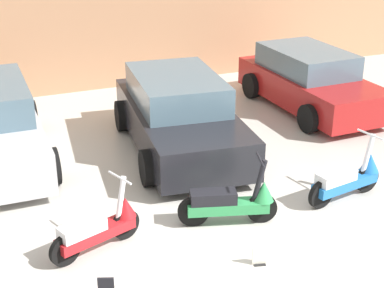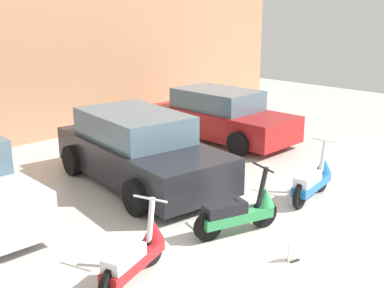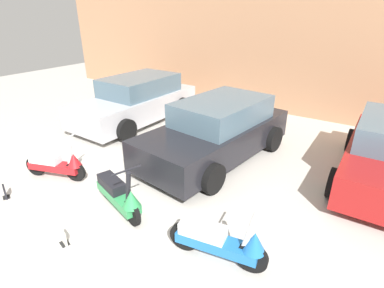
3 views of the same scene
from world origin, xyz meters
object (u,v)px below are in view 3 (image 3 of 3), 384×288
car_rear_left (137,101)px  car_rear_center (217,131)px  placard_near_left_scooter (5,193)px  scooter_front_right (119,194)px  placard_near_right_scooter (63,238)px  scooter_front_left (57,164)px  scooter_front_center (221,241)px

car_rear_left → car_rear_center: (3.41, -0.82, -0.01)m
car_rear_center → placard_near_left_scooter: 4.64m
scooter_front_right → placard_near_right_scooter: size_ratio=5.56×
car_rear_left → car_rear_center: bearing=77.7°
scooter_front_right → placard_near_left_scooter: size_ratio=5.56×
car_rear_left → car_rear_center: car_rear_left is taller
placard_near_left_scooter → scooter_front_right: bearing=23.2°
car_rear_center → placard_near_right_scooter: (-0.46, -4.00, -0.56)m
car_rear_center → placard_near_right_scooter: size_ratio=16.70×
scooter_front_left → scooter_front_center: scooter_front_center is taller
car_rear_left → placard_near_right_scooter: bearing=32.7°
placard_near_right_scooter → scooter_front_left: bearing=147.5°
scooter_front_left → placard_near_right_scooter: (1.85, -1.17, -0.24)m
scooter_front_left → scooter_front_center: bearing=-20.8°
scooter_front_right → placard_near_left_scooter: scooter_front_right is taller
scooter_front_left → car_rear_center: (2.31, 2.83, 0.32)m
scooter_front_center → placard_near_left_scooter: (-4.25, -0.92, -0.26)m
scooter_front_center → car_rear_left: (-5.15, 3.76, 0.31)m
scooter_front_center → car_rear_center: bearing=111.2°
scooter_front_right → placard_near_right_scooter: bearing=-79.9°
placard_near_left_scooter → placard_near_right_scooter: (2.05, -0.14, 0.00)m
scooter_front_center → car_rear_center: (-1.74, 2.94, 0.31)m
scooter_front_left → placard_near_right_scooter: size_ratio=5.27×
scooter_front_center → placard_near_left_scooter: scooter_front_center is taller
scooter_front_right → car_rear_left: car_rear_left is taller
placard_near_right_scooter → car_rear_left: bearing=121.4°
scooter_front_center → placard_near_left_scooter: 4.36m
car_rear_center → placard_near_left_scooter: size_ratio=16.70×
scooter_front_right → placard_near_right_scooter: scooter_front_right is taller
car_rear_left → scooter_front_center: bearing=55.1°
placard_near_right_scooter → scooter_front_right: bearing=82.9°
car_rear_center → placard_near_left_scooter: bearing=-26.1°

